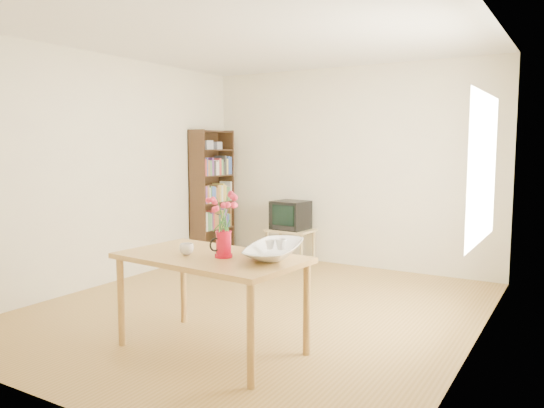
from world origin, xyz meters
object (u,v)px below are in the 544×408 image
Objects in this scene: table at (211,266)px; pitcher at (224,245)px; bowl at (275,223)px; television at (291,215)px; mug at (187,249)px.

pitcher is at bearing 0.36° from table.
bowl is 3.16m from television.
bowl is at bearing 32.89° from table.
bowl is at bearing 58.23° from pitcher.
table is 0.23m from mug.
mug is (-0.18, -0.07, 0.12)m from table.
bowl is at bearing -58.42° from television.
mug is at bearing -70.60° from television.
television is (-1.39, 2.81, -0.35)m from bowl.
bowl is 1.14× the size of television.
mug is 3.21m from television.
table is 13.48× the size of mug.
television is at bearing 116.38° from bowl.
bowl reaches higher than pitcher.
television reaches higher than mug.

